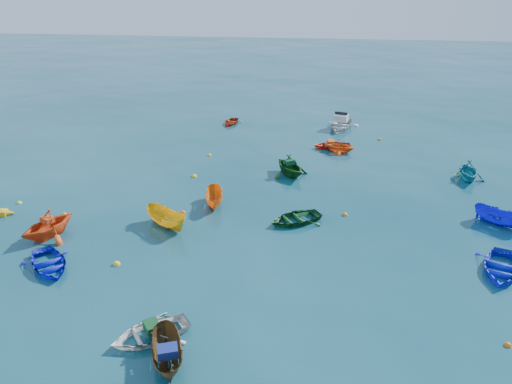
# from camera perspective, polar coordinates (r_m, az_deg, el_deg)

# --- Properties ---
(ground) EXTENTS (160.00, 160.00, 0.00)m
(ground) POSITION_cam_1_polar(r_m,az_deg,el_deg) (27.80, -1.22, -5.04)
(ground) COLOR #093845
(ground) RESTS_ON ground
(dinghy_blue_sw) EXTENTS (3.94, 4.04, 0.68)m
(dinghy_blue_sw) POSITION_cam_1_polar(r_m,az_deg,el_deg) (27.12, -22.52, -8.00)
(dinghy_blue_sw) COLOR #101CD3
(dinghy_blue_sw) RESTS_ON ground
(dinghy_white_near) EXTENTS (3.92, 3.74, 0.66)m
(dinghy_white_near) POSITION_cam_1_polar(r_m,az_deg,el_deg) (21.48, -11.96, -15.94)
(dinghy_white_near) COLOR silver
(dinghy_white_near) RESTS_ON ground
(sampan_brown_mid) EXTENTS (2.11, 3.25, 1.18)m
(sampan_brown_mid) POSITION_cam_1_polar(r_m,az_deg,el_deg) (20.22, -9.91, -18.81)
(sampan_brown_mid) COLOR #4F3A1C
(sampan_brown_mid) RESTS_ON ground
(dinghy_blue_se) EXTENTS (3.62, 4.22, 0.74)m
(dinghy_blue_se) POSITION_cam_1_polar(r_m,az_deg,el_deg) (27.57, 26.14, -8.17)
(dinghy_blue_se) COLOR #1123DA
(dinghy_blue_se) RESTS_ON ground
(dinghy_orange_w) EXTENTS (3.90, 4.10, 1.69)m
(dinghy_orange_w) POSITION_cam_1_polar(r_m,az_deg,el_deg) (30.06, -22.50, -4.67)
(dinghy_orange_w) COLOR #E94A15
(dinghy_orange_w) RESTS_ON ground
(sampan_yellow_mid) EXTENTS (3.30, 2.87, 1.24)m
(sampan_yellow_mid) POSITION_cam_1_polar(r_m,az_deg,el_deg) (29.18, -10.08, -3.92)
(sampan_yellow_mid) COLOR gold
(sampan_yellow_mid) RESTS_ON ground
(dinghy_green_e) EXTENTS (3.89, 3.60, 0.66)m
(dinghy_green_e) POSITION_cam_1_polar(r_m,az_deg,el_deg) (29.34, 4.49, -3.41)
(dinghy_green_e) COLOR #11491E
(dinghy_green_e) RESTS_ON ground
(dinghy_cyan_se) EXTENTS (2.41, 2.78, 1.44)m
(dinghy_cyan_se) POSITION_cam_1_polar(r_m,az_deg,el_deg) (38.01, 22.94, 1.40)
(dinghy_cyan_se) COLOR teal
(dinghy_cyan_se) RESTS_ON ground
(sampan_orange_n) EXTENTS (1.55, 2.98, 1.10)m
(sampan_orange_n) POSITION_cam_1_polar(r_m,az_deg,el_deg) (31.34, -4.73, -1.48)
(sampan_orange_n) COLOR orange
(sampan_orange_n) RESTS_ON ground
(dinghy_green_n) EXTENTS (3.90, 4.00, 1.60)m
(dinghy_green_n) POSITION_cam_1_polar(r_m,az_deg,el_deg) (35.72, 3.85, 1.95)
(dinghy_green_n) COLOR #104513
(dinghy_green_n) RESTS_ON ground
(dinghy_red_ne) EXTENTS (3.33, 2.62, 0.63)m
(dinghy_red_ne) POSITION_cam_1_polar(r_m,az_deg,el_deg) (41.44, 8.66, 5.00)
(dinghy_red_ne) COLOR red
(dinghy_red_ne) RESTS_ON ground
(sampan_blue_far) EXTENTS (3.02, 2.58, 1.13)m
(sampan_blue_far) POSITION_cam_1_polar(r_m,az_deg,el_deg) (32.19, 25.91, -3.36)
(sampan_blue_far) COLOR #1112D6
(sampan_blue_far) RESTS_ON ground
(dinghy_red_far) EXTENTS (2.12, 2.73, 0.52)m
(dinghy_red_far) POSITION_cam_1_polar(r_m,az_deg,el_deg) (47.46, -2.87, 7.81)
(dinghy_red_far) COLOR #B62E0F
(dinghy_red_far) RESTS_ON ground
(dinghy_orange_far) EXTENTS (2.77, 2.52, 1.25)m
(dinghy_orange_far) POSITION_cam_1_polar(r_m,az_deg,el_deg) (40.60, 9.52, 4.52)
(dinghy_orange_far) COLOR orange
(dinghy_orange_far) RESTS_ON ground
(motorboat_white) EXTENTS (3.84, 4.66, 1.44)m
(motorboat_white) POSITION_cam_1_polar(r_m,az_deg,el_deg) (46.65, 9.60, 7.19)
(motorboat_white) COLOR silver
(motorboat_white) RESTS_ON ground
(tarp_green_a) EXTENTS (0.87, 0.90, 0.35)m
(tarp_green_a) POSITION_cam_1_polar(r_m,az_deg,el_deg) (21.18, -11.82, -14.82)
(tarp_green_a) COLOR #114521
(tarp_green_a) RESTS_ON dinghy_white_near
(tarp_blue_a) EXTENTS (0.88, 0.78, 0.36)m
(tarp_blue_a) POSITION_cam_1_polar(r_m,az_deg,el_deg) (19.59, -10.05, -17.48)
(tarp_blue_a) COLOR navy
(tarp_blue_a) RESTS_ON sampan_brown_mid
(tarp_orange_a) EXTENTS (0.79, 0.72, 0.31)m
(tarp_orange_a) POSITION_cam_1_polar(r_m,az_deg,el_deg) (29.64, -22.74, -2.94)
(tarp_orange_a) COLOR #D24115
(tarp_orange_a) RESTS_ON dinghy_orange_w
(tarp_green_b) EXTENTS (0.89, 0.85, 0.34)m
(tarp_green_b) POSITION_cam_1_polar(r_m,az_deg,el_deg) (35.43, 3.81, 3.45)
(tarp_green_b) COLOR #124B29
(tarp_green_b) RESTS_ON dinghy_green_n
(tarp_orange_b) EXTENTS (0.65, 0.79, 0.35)m
(tarp_orange_b) POSITION_cam_1_polar(r_m,az_deg,el_deg) (41.26, 8.57, 5.64)
(tarp_orange_b) COLOR #CB5014
(tarp_orange_b) RESTS_ON dinghy_red_ne
(buoy_or_a) EXTENTS (0.32, 0.32, 0.32)m
(buoy_or_a) POSITION_cam_1_polar(r_m,az_deg,el_deg) (32.17, -21.06, -2.46)
(buoy_or_a) COLOR orange
(buoy_or_a) RESTS_ON ground
(buoy_ye_a) EXTENTS (0.38, 0.38, 0.38)m
(buoy_ye_a) POSITION_cam_1_polar(r_m,az_deg,el_deg) (26.29, -15.64, -7.99)
(buoy_ye_a) COLOR yellow
(buoy_ye_a) RESTS_ON ground
(buoy_or_b) EXTENTS (0.29, 0.29, 0.29)m
(buoy_or_b) POSITION_cam_1_polar(r_m,az_deg,el_deg) (22.98, 26.80, -15.39)
(buoy_or_b) COLOR orange
(buoy_or_b) RESTS_ON ground
(buoy_ye_b) EXTENTS (0.31, 0.31, 0.31)m
(buoy_ye_b) POSITION_cam_1_polar(r_m,az_deg,el_deg) (34.81, -25.43, -1.18)
(buoy_ye_b) COLOR yellow
(buoy_ye_b) RESTS_ON ground
(buoy_or_c) EXTENTS (0.30, 0.30, 0.30)m
(buoy_or_c) POSITION_cam_1_polar(r_m,az_deg,el_deg) (30.61, -8.35, -2.35)
(buoy_or_c) COLOR orange
(buoy_or_c) RESTS_ON ground
(buoy_ye_c) EXTENTS (0.32, 0.32, 0.32)m
(buoy_ye_c) POSITION_cam_1_polar(r_m,az_deg,el_deg) (39.49, -5.36, 4.17)
(buoy_ye_c) COLOR yellow
(buoy_ye_c) RESTS_ON ground
(buoy_or_d) EXTENTS (0.33, 0.33, 0.33)m
(buoy_or_d) POSITION_cam_1_polar(r_m,az_deg,el_deg) (30.47, 10.12, -2.62)
(buoy_or_d) COLOR orange
(buoy_or_d) RESTS_ON ground
(buoy_ye_d) EXTENTS (0.37, 0.37, 0.37)m
(buoy_ye_d) POSITION_cam_1_polar(r_m,az_deg,el_deg) (35.62, -7.08, 1.74)
(buoy_ye_d) COLOR yellow
(buoy_ye_d) RESTS_ON ground
(buoy_or_e) EXTENTS (0.31, 0.31, 0.31)m
(buoy_or_e) POSITION_cam_1_polar(r_m,az_deg,el_deg) (44.17, 13.91, 5.80)
(buoy_or_e) COLOR orange
(buoy_or_e) RESTS_ON ground
(buoy_ye_e) EXTENTS (0.37, 0.37, 0.37)m
(buoy_ye_e) POSITION_cam_1_polar(r_m,az_deg,el_deg) (38.36, 21.98, 1.77)
(buoy_ye_e) COLOR yellow
(buoy_ye_e) RESTS_ON ground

